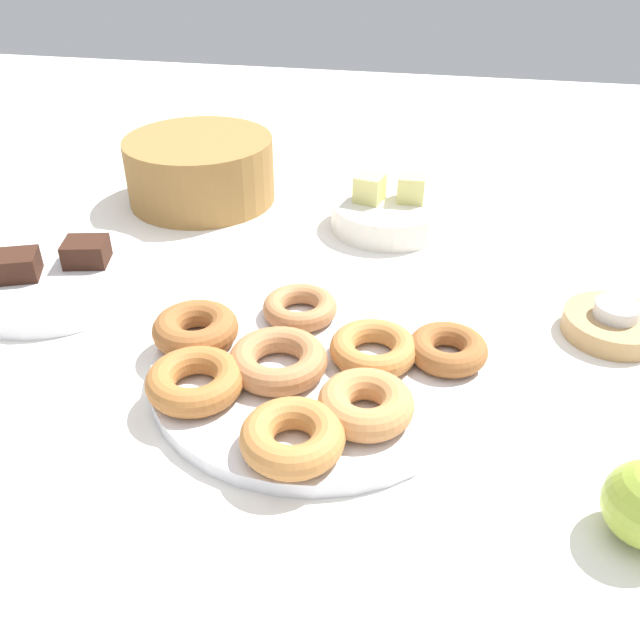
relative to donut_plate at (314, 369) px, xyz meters
name	(u,v)px	position (x,y,z in m)	size (l,w,h in m)	color
ground_plane	(314,375)	(0.00, 0.00, -0.01)	(2.40, 2.40, 0.00)	white
donut_plate	(314,369)	(0.00, 0.00, 0.00)	(0.32, 0.32, 0.02)	silver
donut_0	(448,349)	(0.13, 0.03, 0.02)	(0.08, 0.08, 0.02)	#995B2D
donut_1	(366,404)	(0.06, -0.07, 0.02)	(0.08, 0.08, 0.03)	#C6844C
donut_2	(300,308)	(-0.03, 0.08, 0.02)	(0.08, 0.08, 0.02)	#B27547
donut_3	(292,437)	(0.01, -0.12, 0.02)	(0.09, 0.09, 0.03)	#BC7A3D
donut_4	(196,329)	(-0.12, 0.01, 0.02)	(0.09, 0.09, 0.03)	#995B2D
donut_5	(278,360)	(-0.03, -0.02, 0.02)	(0.09, 0.09, 0.03)	#B27547
donut_6	(195,381)	(-0.10, -0.07, 0.02)	(0.09, 0.09, 0.03)	#AD6B33
donut_7	(373,349)	(0.06, 0.02, 0.02)	(0.09, 0.09, 0.02)	#BC7A3D
cake_plate	(56,278)	(-0.34, 0.11, 0.00)	(0.23, 0.23, 0.02)	silver
brownie_near	(16,265)	(-0.37, 0.09, 0.02)	(0.05, 0.04, 0.03)	#381E14
brownie_far	(86,252)	(-0.31, 0.14, 0.02)	(0.05, 0.04, 0.03)	#381E14
candle_holder	(612,325)	(0.30, 0.13, 0.00)	(0.10, 0.10, 0.02)	tan
tealight	(617,310)	(0.30, 0.13, 0.02)	(0.05, 0.05, 0.01)	silver
basket	(201,170)	(-0.25, 0.39, 0.04)	(0.22, 0.22, 0.09)	olive
fruit_bowl	(388,215)	(0.04, 0.34, 0.01)	(0.16, 0.16, 0.04)	silver
melon_chunk_left	(369,188)	(0.01, 0.34, 0.05)	(0.04, 0.04, 0.04)	#DBD67A
melon_chunk_right	(411,188)	(0.06, 0.36, 0.05)	(0.04, 0.04, 0.04)	#DBD67A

